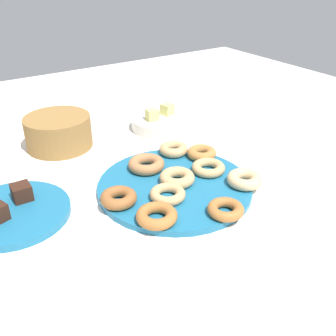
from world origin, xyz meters
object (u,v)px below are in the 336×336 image
donut_1 (178,178)px  donut_2 (174,149)px  donut_plate (175,186)px  melon_chunk_left (152,115)px  donut_5 (245,179)px  donut_7 (168,194)px  donut_9 (226,209)px  melon_chunk_right (167,109)px  donut_4 (209,168)px  donut_3 (157,216)px  brownie_far (22,192)px  fruit_bowl (161,123)px  basket (59,132)px  donut_0 (146,164)px  donut_6 (118,197)px  donut_8 (202,153)px  cake_plate (14,213)px

donut_1 → donut_2: bearing=59.5°
donut_plate → melon_chunk_left: 0.37m
donut_5 → donut_2: bearing=102.1°
donut_7 → donut_9: size_ratio=1.04×
melon_chunk_left → melon_chunk_right: (0.07, 0.01, 0.00)m
donut_5 → donut_7: donut_5 is taller
donut_4 → donut_3: bearing=-155.1°
brownie_far → donut_1: bearing=-22.1°
donut_5 → fruit_bowl: (0.04, 0.44, -0.01)m
donut_1 → donut_3: (-0.13, -0.10, -0.00)m
donut_2 → melon_chunk_right: melon_chunk_right is taller
donut_4 → melon_chunk_left: (0.04, 0.34, 0.03)m
basket → fruit_bowl: size_ratio=0.99×
donut_0 → donut_4: size_ratio=1.11×
donut_3 → donut_6: 0.11m
donut_8 → donut_6: bearing=-166.4°
donut_4 → donut_8: bearing=64.5°
donut_7 → cake_plate: donut_7 is taller
donut_0 → donut_5: bearing=-51.2°
donut_8 → donut_7: bearing=-148.0°
cake_plate → melon_chunk_right: 0.64m
donut_6 → melon_chunk_right: 0.51m
donut_5 → brownie_far: size_ratio=2.01×
donut_2 → donut_3: donut_2 is taller
brownie_far → melon_chunk_left: 0.52m
cake_plate → fruit_bowl: (0.55, 0.24, 0.01)m
donut_6 → fruit_bowl: (0.34, 0.34, -0.01)m
donut_2 → donut_6: bearing=-151.1°
donut_6 → donut_8: 0.31m
donut_3 → basket: size_ratio=0.46×
donut_7 → melon_chunk_right: size_ratio=2.34×
donut_4 → donut_6: bearing=179.3°
donut_3 → donut_4: donut_3 is taller
donut_7 → donut_8: (0.19, 0.12, 0.00)m
donut_plate → basket: bearing=111.3°
donut_5 → donut_plate: bearing=145.0°
donut_plate → donut_6: (-0.16, 0.00, 0.02)m
donut_2 → donut_7: bearing=-127.6°
donut_plate → donut_8: donut_8 is taller
donut_7 → melon_chunk_right: (0.27, 0.40, 0.03)m
donut_3 → basket: 0.50m
donut_9 → basket: basket is taller
donut_1 → cake_plate: 0.39m
donut_6 → brownie_far: bearing=143.5°
donut_5 → donut_6: bearing=161.1°
donut_1 → donut_7: bearing=-143.5°
cake_plate → fruit_bowl: bearing=23.5°
donut_3 → fruit_bowl: size_ratio=0.45×
donut_3 → melon_chunk_right: (0.33, 0.46, 0.03)m
donut_8 → donut_plate: bearing=-152.4°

